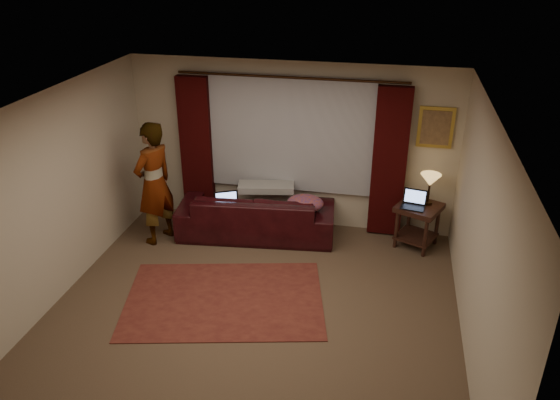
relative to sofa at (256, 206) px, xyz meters
The scene contains 20 objects.
floor 2.07m from the sofa, 77.51° to the right, with size 5.00×5.00×0.01m, color brown.
ceiling 2.92m from the sofa, 77.51° to the right, with size 5.00×5.00×0.02m, color silver.
wall_back 1.07m from the sofa, 51.05° to the left, with size 5.00×0.02×2.60m, color #C0B299.
wall_front 4.56m from the sofa, 84.44° to the right, with size 5.00×0.02×2.60m, color #C0B299.
wall_left 2.96m from the sofa, 136.47° to the right, with size 0.02×5.00×2.60m, color #C0B299.
wall_right 3.62m from the sofa, 33.77° to the right, with size 0.02×5.00×2.60m, color #C0B299.
sheer_curtain 1.21m from the sofa, 47.70° to the left, with size 2.50×0.05×1.80m, color #9D9EA5.
drape_left 1.34m from the sofa, 158.13° to the left, with size 0.50×0.14×2.30m, color black.
drape_right 2.10m from the sofa, 12.46° to the left, with size 0.50×0.14×2.30m, color black.
curtain_rod 1.99m from the sofa, 44.54° to the left, with size 0.04×0.04×3.40m, color black.
picture_frame 2.88m from the sofa, 11.33° to the left, with size 0.50×0.04×0.60m, color gold.
sofa is the anchor object (origin of this frame).
throw_blanket 0.55m from the sofa, 65.65° to the left, with size 0.86×0.34×0.10m, color gray.
clothing_pile 0.77m from the sofa, ahead, with size 0.55×0.43×0.23m, color brown.
laptop_sofa 0.46m from the sofa, 147.29° to the right, with size 0.35×0.38×0.26m, color black, non-canonical shape.
area_rug 1.82m from the sofa, 89.52° to the right, with size 2.50×1.67×0.01m, color maroon.
end_table 2.43m from the sofa, ahead, with size 0.58×0.58×0.67m, color black.
tiffany_lamp 2.58m from the sofa, ahead, with size 0.29×0.29×0.47m, color #A6834D, non-canonical shape.
laptop_table 2.34m from the sofa, ahead, with size 0.33×0.36×0.24m, color black, non-canonical shape.
person 1.56m from the sofa, 161.45° to the right, with size 0.55×0.55×1.87m, color gray.
Camera 1 is at (1.47, -5.27, 4.20)m, focal length 35.00 mm.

